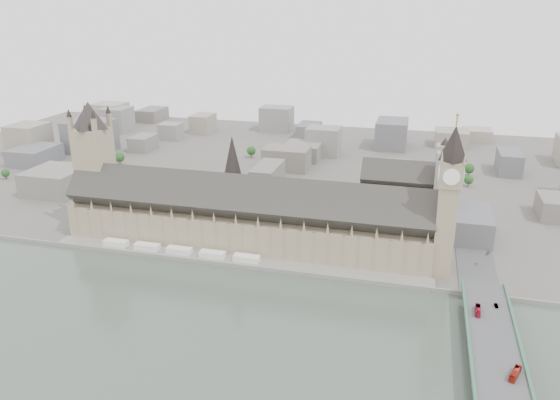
% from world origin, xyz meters
% --- Properties ---
extents(ground, '(900.00, 900.00, 0.00)m').
position_xyz_m(ground, '(0.00, 0.00, 0.00)').
color(ground, '#595651').
rests_on(ground, ground).
extents(embankment_wall, '(600.00, 1.50, 3.00)m').
position_xyz_m(embankment_wall, '(0.00, -15.00, 1.50)').
color(embankment_wall, gray).
rests_on(embankment_wall, ground).
extents(river_terrace, '(270.00, 15.00, 2.00)m').
position_xyz_m(river_terrace, '(0.00, -7.50, 1.00)').
color(river_terrace, gray).
rests_on(river_terrace, ground).
extents(terrace_tents, '(118.00, 7.00, 4.00)m').
position_xyz_m(terrace_tents, '(-40.00, -7.00, 4.00)').
color(terrace_tents, white).
rests_on(terrace_tents, river_terrace).
extents(palace_of_westminster, '(265.00, 40.73, 55.44)m').
position_xyz_m(palace_of_westminster, '(0.00, 19.70, 22.71)').
color(palace_of_westminster, '#9A8868').
rests_on(palace_of_westminster, ground).
extents(elizabeth_tower, '(17.00, 17.00, 107.50)m').
position_xyz_m(elizabeth_tower, '(138.00, 8.00, 58.09)').
color(elizabeth_tower, '#9A8868').
rests_on(elizabeth_tower, ground).
extents(victoria_tower, '(30.00, 30.00, 100.00)m').
position_xyz_m(victoria_tower, '(-122.00, 26.00, 55.20)').
color(victoria_tower, '#9A8868').
rests_on(victoria_tower, ground).
extents(central_tower, '(13.00, 13.00, 48.00)m').
position_xyz_m(central_tower, '(-10.00, 26.00, 57.92)').
color(central_tower, '#87745D').
rests_on(central_tower, ground).
extents(westminster_bridge, '(25.00, 325.00, 10.25)m').
position_xyz_m(westminster_bridge, '(162.00, -87.50, 5.12)').
color(westminster_bridge, '#474749').
rests_on(westminster_bridge, ground).
extents(westminster_abbey, '(68.00, 36.00, 64.00)m').
position_xyz_m(westminster_abbey, '(110.92, 95.00, 25.08)').
color(westminster_abbey, gray).
rests_on(westminster_abbey, ground).
extents(city_skyline_inland, '(720.00, 360.00, 38.00)m').
position_xyz_m(city_skyline_inland, '(0.00, 245.00, 19.00)').
color(city_skyline_inland, gray).
rests_on(city_skyline_inland, ground).
extents(park_trees, '(110.00, 30.00, 15.00)m').
position_xyz_m(park_trees, '(-10.00, 60.00, 7.50)').
color(park_trees, '#1A4B1A').
rests_on(park_trees, ground).
extents(red_bus_north, '(3.44, 11.54, 3.17)m').
position_xyz_m(red_bus_north, '(156.09, -51.36, 11.83)').
color(red_bus_north, '#AA132B').
rests_on(red_bus_north, westminster_bridge).
extents(red_bus_south, '(6.99, 11.93, 3.28)m').
position_xyz_m(red_bus_south, '(168.20, -103.62, 11.89)').
color(red_bus_south, '#A32114').
rests_on(red_bus_south, westminster_bridge).
extents(car_silver, '(1.97, 4.48, 1.43)m').
position_xyz_m(car_silver, '(166.52, -42.05, 10.97)').
color(car_silver, gray).
rests_on(car_silver, westminster_bridge).
extents(car_approach, '(3.37, 5.53, 1.50)m').
position_xyz_m(car_approach, '(168.26, 27.80, 11.00)').
color(car_approach, gray).
rests_on(car_approach, westminster_bridge).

